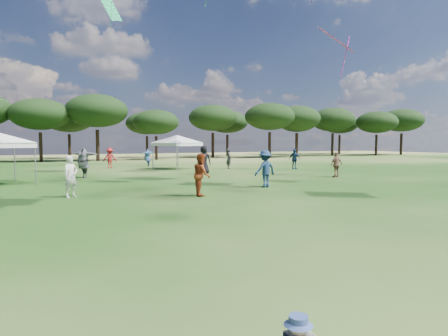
# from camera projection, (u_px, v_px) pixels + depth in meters

# --- Properties ---
(tree_line) EXTENTS (108.78, 17.63, 7.77)m
(tree_line) POSITION_uv_depth(u_px,v_px,m) (86.00, 115.00, 44.86)
(tree_line) COLOR black
(tree_line) RESTS_ON ground
(tent_right) EXTENTS (5.35, 5.35, 3.00)m
(tent_right) POSITION_uv_depth(u_px,v_px,m) (177.00, 137.00, 29.55)
(tent_right) COLOR gray
(tent_right) RESTS_ON ground
(festival_crowd) EXTENTS (29.09, 20.82, 1.93)m
(festival_crowd) POSITION_uv_depth(u_px,v_px,m) (100.00, 164.00, 22.17)
(festival_crowd) COLOR black
(festival_crowd) RESTS_ON ground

